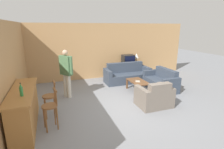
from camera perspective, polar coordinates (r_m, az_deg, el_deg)
ground_plane at (r=5.61m, az=4.71°, el=-10.45°), size 24.00×24.00×0.00m
wall_back at (r=8.43m, az=-4.90°, el=7.52°), size 9.40×0.08×2.60m
wall_left at (r=6.04m, az=-29.23°, el=2.53°), size 0.08×8.49×2.60m
bar_counter at (r=4.89m, az=-26.64°, el=-9.80°), size 0.55×2.09×0.98m
bar_chair_near at (r=4.52m, az=-19.47°, el=-10.46°), size 0.43×0.43×1.00m
bar_chair_mid at (r=5.12m, az=-19.56°, el=-7.41°), size 0.41×0.41×1.00m
couch_far at (r=7.97m, az=4.87°, el=-0.24°), size 2.04×0.82×0.85m
armchair_near at (r=5.67m, az=13.75°, el=-7.21°), size 1.02×0.78×0.83m
loveseat_right at (r=7.31m, az=15.73°, el=-2.25°), size 0.76×1.52×0.81m
coffee_table at (r=6.78m, az=8.46°, el=-2.64°), size 0.57×1.00×0.43m
tv_unit at (r=8.81m, az=5.21°, el=1.33°), size 1.18×0.49×0.63m
tv at (r=8.69m, az=5.30°, el=4.86°), size 0.59×0.42×0.48m
bottle at (r=4.26m, az=-27.55°, el=-4.51°), size 0.07×0.07×0.30m
book_on_table at (r=6.68m, az=8.39°, el=-2.22°), size 0.21×0.21×0.02m
table_lamp at (r=8.87m, az=8.01°, el=5.94°), size 0.23×0.23×0.53m
person_by_window at (r=6.23m, az=-14.70°, el=1.05°), size 0.43×0.51×1.69m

